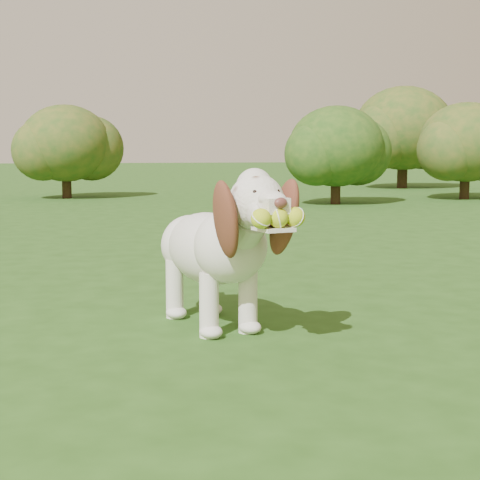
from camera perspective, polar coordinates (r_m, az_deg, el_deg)
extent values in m
plane|color=#234814|center=(3.18, 7.52, -7.82)|extent=(80.00, 80.00, 0.00)
ellipsoid|color=silver|center=(3.40, -2.45, -0.65)|extent=(0.47, 0.68, 0.33)
ellipsoid|color=silver|center=(3.18, -0.75, -0.49)|extent=(0.39, 0.39, 0.32)
ellipsoid|color=silver|center=(3.60, -3.83, -0.37)|extent=(0.36, 0.36, 0.29)
cylinder|color=silver|center=(3.06, 0.23, 0.82)|extent=(0.23, 0.29, 0.25)
sphere|color=silver|center=(2.94, 1.29, 2.96)|extent=(0.28, 0.28, 0.23)
sphere|color=silver|center=(2.95, 1.13, 4.18)|extent=(0.18, 0.18, 0.15)
cube|color=silver|center=(2.83, 2.48, 2.70)|extent=(0.12, 0.15, 0.06)
ellipsoid|color=#592D28|center=(2.76, 3.18, 2.89)|extent=(0.06, 0.05, 0.04)
cube|color=silver|center=(2.82, 2.61, 0.86)|extent=(0.15, 0.17, 0.02)
ellipsoid|color=brown|center=(2.89, -1.12, 1.59)|extent=(0.16, 0.24, 0.35)
ellipsoid|color=brown|center=(3.02, 3.44, 1.80)|extent=(0.17, 0.21, 0.35)
cylinder|color=silver|center=(3.71, -4.60, 0.44)|extent=(0.09, 0.17, 0.12)
cylinder|color=silver|center=(3.20, -2.42, -5.07)|extent=(0.10, 0.10, 0.28)
cylinder|color=silver|center=(3.28, 0.62, -4.77)|extent=(0.10, 0.10, 0.28)
cylinder|color=silver|center=(3.58, -5.09, -3.80)|extent=(0.10, 0.10, 0.28)
cylinder|color=silver|center=(3.65, -2.31, -3.56)|extent=(0.10, 0.10, 0.28)
sphere|color=#B7CE1A|center=(2.75, 1.64, 1.67)|extent=(0.09, 0.09, 0.08)
sphere|color=#B7CE1A|center=(2.79, 2.98, 1.73)|extent=(0.09, 0.09, 0.08)
sphere|color=#B7CE1A|center=(2.82, 4.29, 1.79)|extent=(0.09, 0.09, 0.08)
cylinder|color=#382314|center=(12.51, 17.03, 4.20)|extent=(0.16, 0.16, 0.50)
ellipsoid|color=#1C4415|center=(12.50, 17.14, 7.27)|extent=(1.51, 1.51, 1.28)
cylinder|color=#382314|center=(12.50, -13.30, 4.30)|extent=(0.15, 0.15, 0.49)
ellipsoid|color=#1C4415|center=(12.49, -13.38, 7.32)|extent=(1.48, 1.48, 1.26)
cylinder|color=#382314|center=(15.66, 12.48, 5.18)|extent=(0.21, 0.21, 0.67)
ellipsoid|color=#1C4415|center=(15.65, 12.57, 8.46)|extent=(2.02, 2.02, 1.72)
cylinder|color=#382314|center=(10.96, 7.42, 3.99)|extent=(0.14, 0.14, 0.46)
ellipsoid|color=#1C4415|center=(10.94, 7.48, 7.22)|extent=(1.39, 1.39, 1.18)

